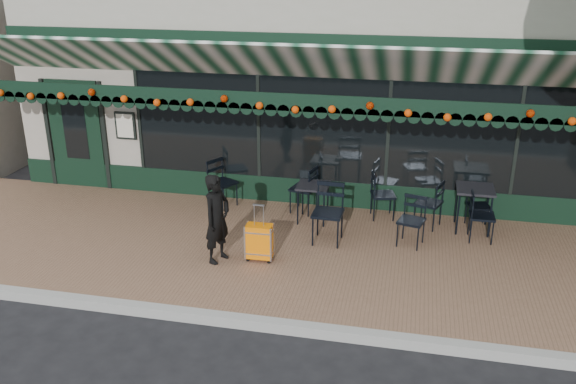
% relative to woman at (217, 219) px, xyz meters
% --- Properties ---
extents(ground, '(80.00, 80.00, 0.00)m').
position_rel_woman_xyz_m(ground, '(1.00, -1.40, -0.86)').
color(ground, black).
rests_on(ground, ground).
extents(sidewalk, '(18.00, 4.00, 0.15)m').
position_rel_woman_xyz_m(sidewalk, '(1.00, 0.60, -0.78)').
color(sidewalk, brown).
rests_on(sidewalk, ground).
extents(curb, '(18.00, 0.16, 0.15)m').
position_rel_woman_xyz_m(curb, '(1.00, -1.48, -0.78)').
color(curb, '#9E9E99').
rests_on(curb, ground).
extents(restaurant_building, '(12.00, 9.60, 4.50)m').
position_rel_woman_xyz_m(restaurant_building, '(1.00, 6.44, 1.41)').
color(restaurant_building, '#9D9688').
rests_on(restaurant_building, ground).
extents(woman, '(0.50, 0.60, 1.42)m').
position_rel_woman_xyz_m(woman, '(0.00, 0.00, 0.00)').
color(woman, black).
rests_on(woman, sidewalk).
extents(suitcase, '(0.41, 0.24, 0.93)m').
position_rel_woman_xyz_m(suitcase, '(0.63, 0.14, -0.39)').
color(suitcase, orange).
rests_on(suitcase, sidewalk).
extents(cafe_table_a, '(0.63, 0.63, 0.78)m').
position_rel_woman_xyz_m(cafe_table_a, '(3.95, 2.01, -0.01)').
color(cafe_table_a, black).
rests_on(cafe_table_a, sidewalk).
extents(cafe_table_b, '(0.56, 0.56, 0.69)m').
position_rel_woman_xyz_m(cafe_table_b, '(1.18, 1.82, -0.09)').
color(cafe_table_b, black).
rests_on(cafe_table_b, sidewalk).
extents(chair_a_left, '(0.55, 0.55, 0.86)m').
position_rel_woman_xyz_m(chair_a_left, '(3.19, 2.00, -0.28)').
color(chair_a_left, black).
rests_on(chair_a_left, sidewalk).
extents(chair_a_right, '(0.46, 0.46, 0.77)m').
position_rel_woman_xyz_m(chair_a_right, '(4.05, 2.14, -0.32)').
color(chair_a_right, black).
rests_on(chair_a_right, sidewalk).
extents(chair_a_front, '(0.51, 0.51, 0.83)m').
position_rel_woman_xyz_m(chair_a_front, '(2.92, 1.18, -0.29)').
color(chair_a_front, black).
rests_on(chair_a_front, sidewalk).
extents(chair_a_extra, '(0.43, 0.43, 0.85)m').
position_rel_woman_xyz_m(chair_a_extra, '(4.06, 1.62, -0.28)').
color(chair_a_extra, black).
rests_on(chair_a_extra, sidewalk).
extents(chair_b_left, '(0.54, 0.54, 0.90)m').
position_rel_woman_xyz_m(chair_b_left, '(0.94, 2.19, -0.26)').
color(chair_b_left, black).
rests_on(chair_b_left, sidewalk).
extents(chair_b_right, '(0.52, 0.52, 0.86)m').
position_rel_woman_xyz_m(chair_b_right, '(2.39, 2.22, -0.28)').
color(chair_b_right, black).
rests_on(chair_b_right, sidewalk).
extents(chair_b_front, '(0.52, 0.52, 1.01)m').
position_rel_woman_xyz_m(chair_b_front, '(1.57, 1.00, -0.20)').
color(chair_b_front, black).
rests_on(chair_b_front, sidewalk).
extents(chair_solo, '(0.62, 0.62, 0.91)m').
position_rel_woman_xyz_m(chair_solo, '(-0.61, 2.14, -0.25)').
color(chair_solo, black).
rests_on(chair_solo, sidewalk).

